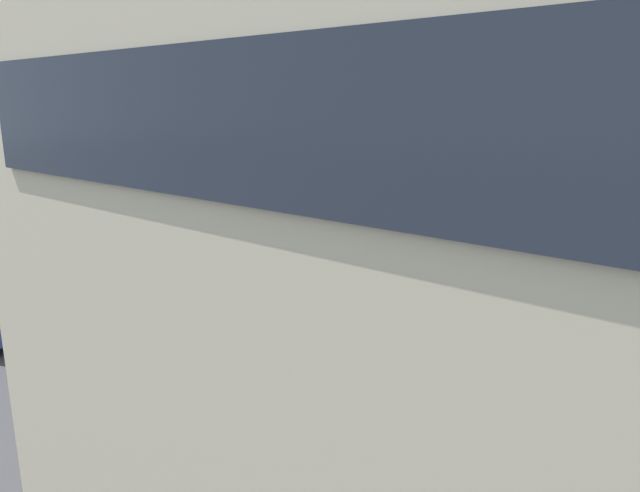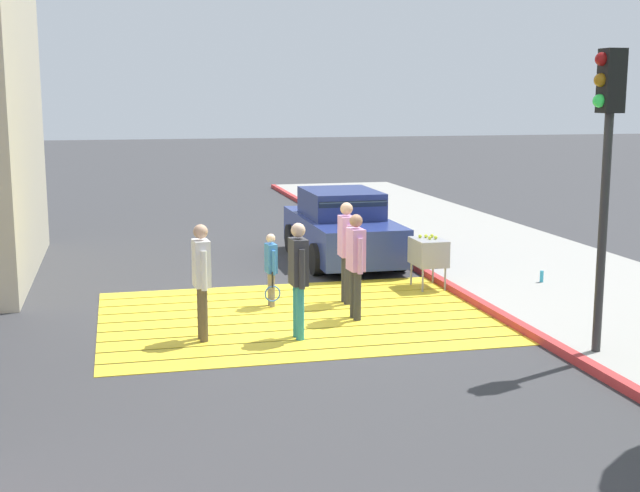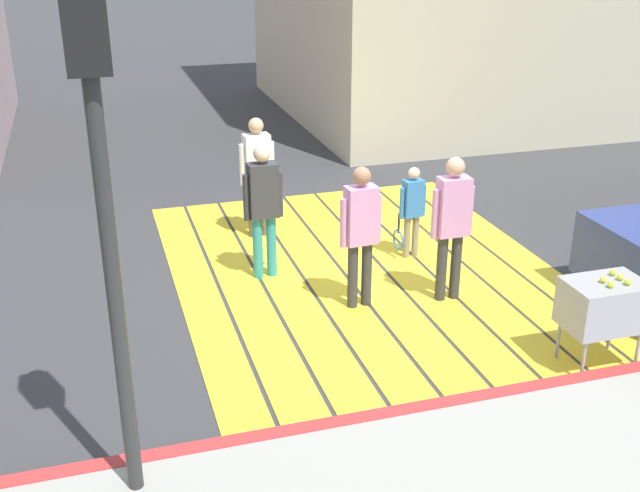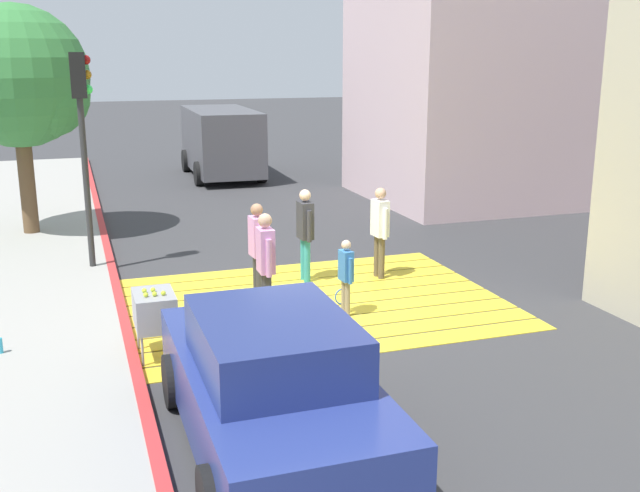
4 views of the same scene
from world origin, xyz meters
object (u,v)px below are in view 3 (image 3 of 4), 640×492
pedestrian_adult_side (361,227)px  traffic_light_corner (96,129)px  tennis_ball_cart (604,305)px  pedestrian_adult_lead (452,219)px  pedestrian_teen_behind (257,169)px  pedestrian_adult_trailing (263,202)px  pedestrian_child_with_racket (412,208)px

pedestrian_adult_side → traffic_light_corner: bearing=133.0°
tennis_ball_cart → pedestrian_adult_lead: size_ratio=0.57×
traffic_light_corner → pedestrian_adult_side: traffic_light_corner is taller
pedestrian_adult_side → pedestrian_teen_behind: size_ratio=0.99×
pedestrian_adult_side → tennis_ball_cart: bearing=-135.8°
pedestrian_adult_lead → pedestrian_adult_trailing: (1.28, 1.98, -0.02)m
pedestrian_adult_lead → pedestrian_child_with_racket: bearing=-3.0°
pedestrian_adult_trailing → pedestrian_child_with_racket: size_ratio=1.38×
traffic_light_corner → pedestrian_adult_side: 4.39m
pedestrian_adult_trailing → pedestrian_teen_behind: 1.44m
pedestrian_adult_side → pedestrian_child_with_racket: 1.69m
pedestrian_child_with_racket → traffic_light_corner: bearing=133.8°
pedestrian_teen_behind → pedestrian_child_with_racket: size_ratio=1.37×
traffic_light_corner → tennis_ball_cart: 5.36m
traffic_light_corner → pedestrian_adult_trailing: size_ratio=2.39×
pedestrian_adult_trailing → pedestrian_teen_behind: size_ratio=1.00×
traffic_light_corner → pedestrian_child_with_racket: traffic_light_corner is taller
traffic_light_corner → tennis_ball_cart: bearing=-81.9°
tennis_ball_cart → pedestrian_adult_lead: pedestrian_adult_lead is taller
pedestrian_adult_lead → pedestrian_teen_behind: 3.21m
tennis_ball_cart → pedestrian_adult_side: 2.78m
traffic_light_corner → pedestrian_teen_behind: size_ratio=2.40×
pedestrian_child_with_racket → pedestrian_adult_trailing: bearing=91.4°
traffic_light_corner → pedestrian_adult_lead: bearing=-57.4°
traffic_light_corner → pedestrian_child_with_racket: 6.02m
traffic_light_corner → tennis_ball_cart: traffic_light_corner is taller
tennis_ball_cart → pedestrian_adult_lead: (1.84, 0.83, 0.35)m
pedestrian_adult_lead → pedestrian_adult_side: 1.10m
pedestrian_adult_lead → pedestrian_adult_trailing: 2.36m
pedestrian_teen_behind → traffic_light_corner: bearing=157.2°
pedestrian_adult_lead → pedestrian_teen_behind: bearing=32.9°
pedestrian_adult_lead → traffic_light_corner: bearing=122.6°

